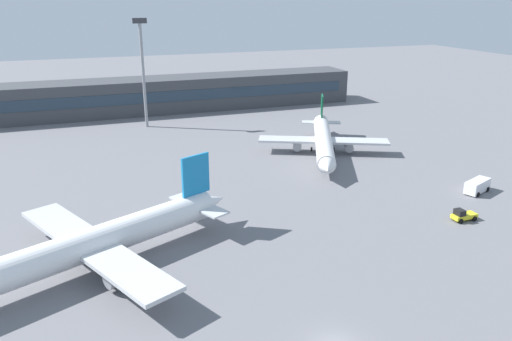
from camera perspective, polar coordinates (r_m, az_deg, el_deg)
ground_plane at (r=81.52m, az=-4.53°, el=-2.53°), size 400.00×400.00×0.00m
terminal_building at (r=140.80m, az=-11.69°, el=8.30°), size 112.99×12.13×9.00m
airplane_near at (r=60.77m, az=-19.03°, el=-8.20°), size 39.70×28.62×10.46m
airplane_mid at (r=101.03m, az=7.60°, el=3.34°), size 25.05×34.71×9.18m
baggage_tug_yellow at (r=77.01m, az=22.27°, el=-4.68°), size 3.62×1.86×1.75m
service_van_white at (r=88.54m, az=23.66°, el=-1.59°), size 5.57×3.82×2.08m
floodlight_tower_west at (r=122.80m, az=-12.64°, el=11.47°), size 3.20×0.80×25.18m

